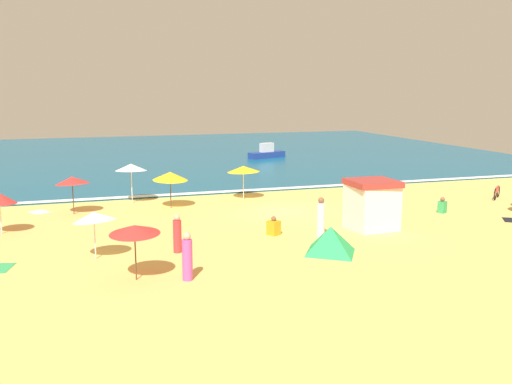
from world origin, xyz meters
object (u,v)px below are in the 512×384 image
beach_umbrella_5 (243,169)px  beachgoer_5 (187,257)px  beachgoer_6 (177,234)px  beachgoer_2 (274,227)px  beach_umbrella_3 (131,167)px  beach_umbrella_2 (135,230)px  parked_bicycle (497,192)px  beachgoer_3 (442,206)px  beach_umbrella_7 (94,217)px  small_boat_0 (267,153)px  beach_tent (330,240)px  beach_umbrella_6 (170,176)px  beach_umbrella_1 (72,180)px  beachgoer_4 (321,218)px  lifeguard_cabana (372,204)px

beach_umbrella_5 → beachgoer_5: beach_umbrella_5 is taller
beachgoer_6 → beachgoer_2: bearing=17.6°
beach_umbrella_3 → beach_umbrella_2: bearing=-95.5°
parked_bicycle → beachgoer_3: bearing=-156.1°
beach_umbrella_2 → beachgoer_2: size_ratio=2.61×
beach_umbrella_7 → small_boat_0: size_ratio=0.61×
beach_tent → beachgoer_6: (-5.78, 1.98, 0.20)m
beachgoer_3 → beach_umbrella_3: bearing=153.5°
beach_umbrella_3 → beach_umbrella_5: beach_umbrella_3 is taller
beach_umbrella_7 → parked_bicycle: 23.98m
beach_tent → parked_bicycle: (14.35, 7.54, -0.17)m
beach_umbrella_6 → beach_tent: 11.74m
beach_umbrella_1 → beach_tent: size_ratio=1.09×
beachgoer_2 → beachgoer_6: size_ratio=0.55×
beach_umbrella_7 → beach_tent: 9.26m
beach_umbrella_3 → beachgoer_4: beach_umbrella_3 is taller
beach_umbrella_2 → beach_umbrella_7: beach_umbrella_2 is taller
lifeguard_cabana → beach_umbrella_7: lifeguard_cabana is taller
beach_umbrella_1 → beachgoer_4: (10.32, -8.30, -0.94)m
beach_umbrella_1 → parked_bicycle: bearing=-7.6°
beach_umbrella_7 → beachgoer_4: size_ratio=1.27×
beachgoer_6 → beach_umbrella_5: bearing=60.0°
beach_tent → small_boat_0: small_boat_0 is taller
beachgoer_4 → beachgoer_6: beachgoer_4 is taller
beachgoer_2 → beach_umbrella_6: bearing=114.8°
beach_umbrella_6 → parked_bicycle: (18.91, -3.21, -1.39)m
beachgoer_3 → beach_umbrella_6: bearing=157.1°
small_boat_0 → beachgoer_3: bearing=-87.2°
beach_umbrella_1 → beachgoer_5: 12.81m
lifeguard_cabana → beach_tent: (-3.57, -3.16, -0.63)m
beach_umbrella_5 → beachgoer_5: size_ratio=1.56×
beach_umbrella_6 → beachgoer_6: beach_umbrella_6 is taller
beach_umbrella_1 → beach_umbrella_5: beach_umbrella_1 is taller
beachgoer_2 → parked_bicycle: bearing=14.8°
beach_umbrella_3 → beachgoer_3: 17.14m
beach_umbrella_1 → beachgoer_4: 13.28m
beach_umbrella_7 → beachgoer_5: 4.67m
beachgoer_4 → beachgoer_3: bearing=18.0°
beach_umbrella_5 → beachgoer_3: bearing=-37.3°
beach_umbrella_3 → beach_umbrella_5: (6.37, -0.84, -0.26)m
beach_umbrella_6 → small_boat_0: bearing=57.8°
beach_umbrella_6 → beachgoer_2: (3.38, -7.31, -1.41)m
beach_umbrella_3 → beachgoer_4: size_ratio=1.30×
beach_umbrella_6 → parked_bicycle: size_ratio=1.80×
beach_umbrella_1 → beachgoer_3: 19.38m
beach_umbrella_3 → small_boat_0: (14.04, 17.37, -1.53)m
beach_umbrella_2 → beachgoer_5: size_ratio=1.33×
beachgoer_2 → beach_umbrella_5: bearing=82.5°
lifeguard_cabana → beachgoer_3: size_ratio=2.72×
beach_umbrella_5 → beachgoer_2: 8.62m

